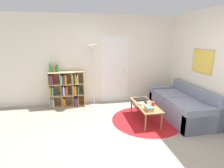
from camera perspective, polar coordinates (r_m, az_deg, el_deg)
ground_plane at (r=3.42m, az=6.36°, el=-19.79°), size 14.00×14.00×0.00m
wall_back at (r=5.31m, az=-1.10°, el=7.71°), size 7.13×0.11×2.60m
wall_right at (r=4.96m, az=26.23°, el=5.88°), size 0.08×5.49×2.60m
rug at (r=4.43m, az=11.07°, el=-11.42°), size 1.67×1.67×0.01m
bookshelf at (r=5.20m, az=-14.61°, el=-1.59°), size 0.97×0.34×1.02m
floor_lamp at (r=4.91m, az=-6.24°, el=9.04°), size 0.28×0.28×1.77m
couch at (r=4.80m, az=22.09°, el=-6.66°), size 0.90×1.85×0.77m
coffee_table at (r=4.29m, az=10.80°, el=-7.01°), size 0.45×1.11×0.41m
laptop at (r=4.57m, az=9.43°, el=-4.86°), size 0.34×0.29×0.02m
bowl at (r=4.21m, az=9.51°, el=-6.45°), size 0.11×0.11×0.04m
book_stack_on_table at (r=3.92m, az=12.00°, el=-7.86°), size 0.15×0.22×0.09m
cup at (r=4.22m, az=13.31°, el=-6.28°), size 0.08×0.08×0.09m
remote at (r=4.39m, az=10.96°, el=-5.79°), size 0.07×0.16×0.02m
bottle_left at (r=5.13m, az=-19.44°, el=4.97°), size 0.07×0.07×0.28m
bottle_middle at (r=5.11m, az=-18.46°, el=4.91°), size 0.06×0.06×0.26m
bottle_right at (r=5.10m, az=-17.48°, el=4.83°), size 0.08×0.08×0.23m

